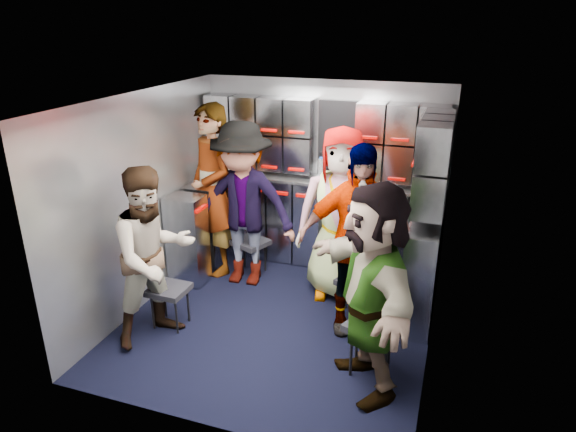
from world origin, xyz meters
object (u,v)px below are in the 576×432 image
(jump_seat_mid_left, at_px, (251,244))
(jump_seat_mid_right, at_px, (358,284))
(jump_seat_near_left, at_px, (169,292))
(attendant_arc_a, at_px, (154,256))
(jump_seat_near_right, at_px, (372,329))
(attendant_standing, at_px, (212,191))
(attendant_arc_c, at_px, (340,214))
(attendant_arc_b, at_px, (243,205))
(jump_seat_center, at_px, (342,250))
(attendant_arc_d, at_px, (356,241))
(attendant_arc_e, at_px, (371,290))

(jump_seat_mid_left, xyz_separation_m, jump_seat_mid_right, (1.31, -0.50, -0.01))
(jump_seat_near_left, height_order, attendant_arc_a, attendant_arc_a)
(jump_seat_near_left, bearing_deg, jump_seat_near_right, -1.70)
(attendant_arc_a, bearing_deg, jump_seat_near_right, -55.72)
(jump_seat_near_left, xyz_separation_m, attendant_standing, (-0.11, 1.18, 0.60))
(attendant_standing, distance_m, attendant_arc_c, 1.46)
(jump_seat_mid_right, xyz_separation_m, attendant_standing, (-1.74, 0.47, 0.60))
(jump_seat_mid_left, xyz_separation_m, attendant_arc_b, (0.00, -0.18, 0.52))
(jump_seat_mid_right, xyz_separation_m, jump_seat_near_right, (0.28, -0.77, 0.03))
(jump_seat_near_right, height_order, attendant_arc_c, attendant_arc_c)
(attendant_arc_a, xyz_separation_m, attendant_arc_c, (1.34, 1.29, 0.08))
(attendant_arc_a, bearing_deg, attendant_arc_c, -15.53)
(jump_seat_near_left, relative_size, attendant_arc_a, 0.25)
(jump_seat_center, distance_m, attendant_arc_b, 1.16)
(jump_seat_mid_left, distance_m, jump_seat_center, 1.03)
(attendant_arc_d, bearing_deg, jump_seat_center, 94.67)
(jump_seat_near_left, height_order, jump_seat_mid_right, jump_seat_mid_right)
(jump_seat_mid_right, bearing_deg, attendant_arc_c, 125.93)
(jump_seat_near_left, xyz_separation_m, jump_seat_center, (1.34, 1.29, 0.06))
(jump_seat_mid_left, distance_m, attendant_arc_c, 1.16)
(jump_seat_near_right, bearing_deg, attendant_arc_b, 145.57)
(jump_seat_near_right, relative_size, attendant_standing, 0.25)
(attendant_arc_a, height_order, attendant_arc_d, attendant_arc_d)
(jump_seat_mid_right, distance_m, attendant_arc_b, 1.45)
(attendant_arc_e, bearing_deg, attendant_arc_d, 167.42)
(jump_seat_near_right, relative_size, attendant_arc_c, 0.27)
(jump_seat_mid_right, bearing_deg, jump_seat_mid_left, 159.12)
(jump_seat_center, xyz_separation_m, jump_seat_mid_right, (0.29, -0.58, -0.05))
(jump_seat_mid_right, distance_m, attendant_arc_a, 1.91)
(attendant_arc_b, relative_size, attendant_arc_d, 1.00)
(jump_seat_mid_right, distance_m, attendant_arc_d, 0.56)
(attendant_standing, bearing_deg, jump_seat_near_right, 4.20)
(jump_seat_mid_right, distance_m, attendant_standing, 1.90)
(jump_seat_near_left, distance_m, attendant_arc_b, 1.20)
(jump_seat_near_left, distance_m, attendant_standing, 1.33)
(jump_seat_center, xyz_separation_m, attendant_arc_d, (0.29, -0.76, 0.47))
(jump_seat_mid_left, bearing_deg, attendant_arc_c, -5.81)
(jump_seat_center, bearing_deg, attendant_arc_c, -90.00)
(jump_seat_mid_right, height_order, attendant_arc_e, attendant_arc_e)
(attendant_standing, height_order, attendant_arc_c, attendant_standing)
(jump_seat_center, bearing_deg, attendant_arc_b, -166.01)
(jump_seat_mid_right, height_order, jump_seat_near_right, jump_seat_near_right)
(jump_seat_near_right, distance_m, attendant_arc_c, 1.38)
(jump_seat_near_left, xyz_separation_m, attendant_arc_b, (0.31, 1.03, 0.53))
(jump_seat_mid_left, relative_size, attendant_arc_a, 0.28)
(attendant_standing, xyz_separation_m, attendant_arc_e, (2.02, -1.42, -0.11))
(jump_seat_mid_right, distance_m, attendant_arc_c, 0.72)
(attendant_standing, xyz_separation_m, attendant_arc_a, (0.11, -1.36, -0.15))
(jump_seat_mid_left, distance_m, attendant_arc_d, 1.57)
(attendant_standing, bearing_deg, attendant_arc_e, 0.63)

